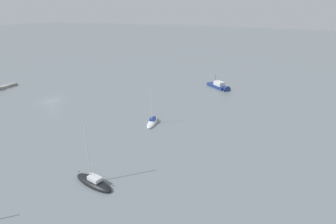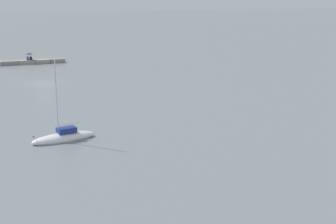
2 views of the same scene
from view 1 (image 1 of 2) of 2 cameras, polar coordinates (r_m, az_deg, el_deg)
ground_plane at (r=70.84m, az=-23.58°, el=2.18°), size 500.00×500.00×0.00m
sailboat_white_far at (r=52.57m, az=-3.33°, el=-2.17°), size 5.79×2.63×7.25m
sailboat_black_outer at (r=37.05m, az=-15.53°, el=-14.20°), size 3.10×6.56×9.51m
motorboat_navy_near at (r=75.99m, az=11.01°, el=5.25°), size 6.50×7.45×4.27m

